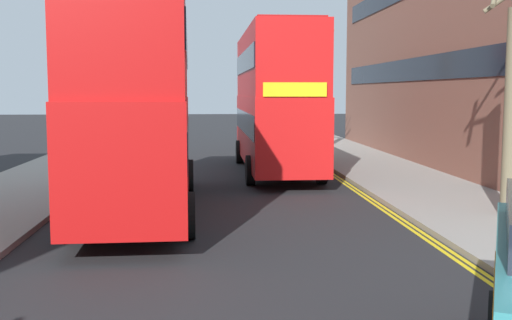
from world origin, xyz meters
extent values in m
cube|color=gray|center=(6.50, 16.00, 0.07)|extent=(4.00, 80.00, 0.14)
cube|color=yellow|center=(4.40, 14.00, 0.00)|extent=(0.10, 56.00, 0.01)
cube|color=yellow|center=(4.24, 14.00, 0.00)|extent=(0.10, 56.00, 0.01)
cube|color=#B20F0F|center=(-2.30, 14.91, 1.74)|extent=(2.83, 10.87, 2.60)
cube|color=#B20F0F|center=(-2.30, 14.91, 4.29)|extent=(2.78, 10.65, 2.50)
cube|color=black|center=(-2.30, 14.91, 2.04)|extent=(2.85, 10.44, 0.84)
cube|color=black|center=(-2.30, 14.91, 4.39)|extent=(2.83, 10.23, 0.80)
cube|color=yellow|center=(-2.46, 20.28, 3.29)|extent=(2.00, 0.12, 0.44)
cube|color=maroon|center=(-2.30, 14.91, 5.59)|extent=(2.55, 9.78, 0.10)
cylinder|color=black|center=(-3.65, 18.21, 0.52)|extent=(0.33, 1.05, 1.04)
cylinder|color=black|center=(-1.15, 18.29, 0.52)|extent=(0.33, 1.05, 1.04)
cylinder|color=black|center=(-3.44, 11.52, 0.52)|extent=(0.33, 1.05, 1.04)
cylinder|color=black|center=(-0.95, 11.60, 0.52)|extent=(0.33, 1.05, 1.04)
cube|color=red|center=(2.15, 22.89, 1.74)|extent=(2.59, 10.82, 2.60)
cube|color=red|center=(2.15, 22.89, 4.29)|extent=(2.54, 10.60, 2.50)
cube|color=black|center=(2.15, 22.89, 2.04)|extent=(2.62, 10.39, 0.84)
cube|color=black|center=(2.15, 22.89, 4.39)|extent=(2.60, 10.17, 0.80)
cube|color=yellow|center=(2.20, 17.51, 3.29)|extent=(2.00, 0.08, 0.44)
cube|color=maroon|center=(2.15, 22.89, 5.59)|extent=(2.33, 9.74, 0.10)
cylinder|color=black|center=(3.43, 19.56, 0.52)|extent=(0.31, 1.04, 1.04)
cylinder|color=black|center=(0.93, 19.54, 0.52)|extent=(0.31, 1.04, 1.04)
cylinder|color=black|center=(3.38, 26.25, 0.52)|extent=(0.31, 1.04, 1.04)
cylinder|color=black|center=(0.88, 26.23, 0.52)|extent=(0.31, 1.04, 1.04)
cylinder|color=black|center=(3.19, 5.49, 0.34)|extent=(0.49, 0.71, 0.68)
cylinder|color=#6B6047|center=(6.92, 12.86, 2.69)|extent=(0.39, 0.39, 5.10)
cylinder|color=#6B6047|center=(5.13, 30.15, 2.82)|extent=(0.35, 0.35, 5.37)
cylinder|color=#6B6047|center=(5.72, 30.20, 5.92)|extent=(0.21, 1.23, 0.91)
cylinder|color=#6B6047|center=(5.25, 30.71, 5.90)|extent=(1.18, 0.36, 0.88)
cylinder|color=#6B6047|center=(4.41, 30.43, 6.05)|extent=(0.68, 1.53, 1.16)
cylinder|color=#6B6047|center=(4.79, 29.78, 5.86)|extent=(0.86, 0.82, 0.80)
cylinder|color=#6B6047|center=(5.18, 29.55, 5.93)|extent=(1.25, 0.22, 0.92)
cube|color=black|center=(8.48, 24.98, 4.20)|extent=(0.04, 24.64, 1.00)
camera|label=1|loc=(-0.46, -2.05, 3.22)|focal=44.18mm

